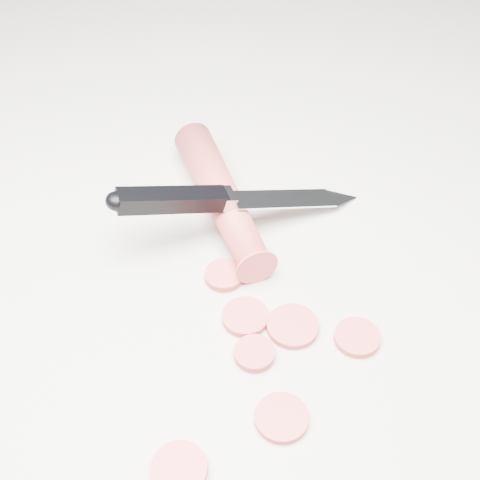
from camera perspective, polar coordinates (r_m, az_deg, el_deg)
ground at (r=0.52m, az=-2.55°, el=-5.21°), size 2.40×2.40×0.00m
carrot at (r=0.57m, az=-1.59°, el=3.72°), size 0.08×0.17×0.03m
carrot_slice_0 at (r=0.45m, az=-5.20°, el=-18.87°), size 0.04×0.04×0.01m
carrot_slice_1 at (r=0.49m, az=1.24°, el=-9.67°), size 0.03×0.03×0.01m
carrot_slice_2 at (r=0.53m, az=-1.37°, el=-3.04°), size 0.03×0.03×0.01m
carrot_slice_3 at (r=0.50m, az=9.96°, el=-8.19°), size 0.03×0.03×0.01m
carrot_slice_4 at (r=0.50m, az=4.51°, el=-7.35°), size 0.04×0.04×0.01m
carrot_slice_5 at (r=0.50m, az=0.47°, el=-6.60°), size 0.04×0.04×0.01m
carrot_slice_6 at (r=0.46m, az=3.57°, el=-14.91°), size 0.04×0.04×0.01m
kitchen_knife at (r=0.55m, az=0.12°, el=3.82°), size 0.22×0.09×0.07m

